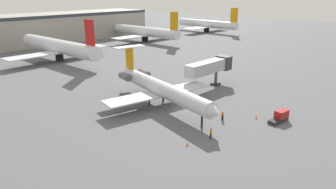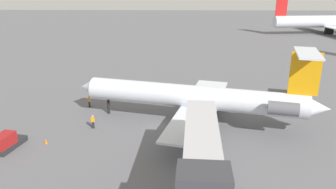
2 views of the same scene
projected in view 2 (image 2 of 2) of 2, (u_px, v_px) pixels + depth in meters
The scene contains 9 objects.
ground_plane at pixel (162, 124), 40.63m from camera, with size 400.00×400.00×0.10m, color #5B5B60.
regional_jet at pixel (199, 97), 39.55m from camera, with size 22.36×30.74×9.72m.
jet_bridge at pixel (202, 155), 23.50m from camera, with size 14.03×3.63×6.46m.
ground_crew_marshaller at pixel (93, 122), 39.09m from camera, with size 0.37×0.46×1.69m.
ground_crew_loader at pixel (89, 101), 45.94m from camera, with size 0.46×0.37×1.69m.
baggage_tug_lead at pixel (7, 142), 33.92m from camera, with size 4.19×2.14×1.90m.
traffic_cone_near at pixel (46, 141), 35.40m from camera, with size 0.36×0.36×0.55m.
traffic_cone_mid at pixel (105, 96), 49.98m from camera, with size 0.36×0.36×0.55m.
parked_airliner_west_end at pixel (330, 22), 114.59m from camera, with size 35.09×41.42×13.55m.
Camera 2 is at (37.28, 1.83, 16.46)m, focal length 34.52 mm.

